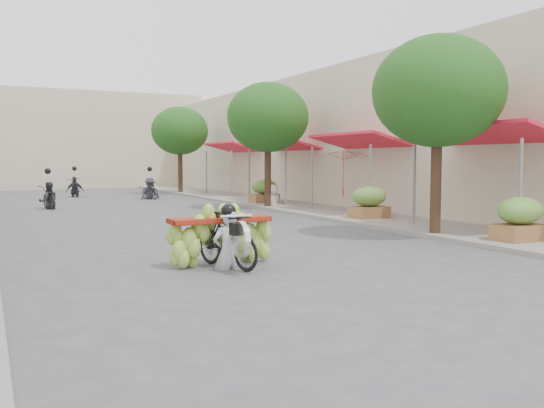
{
  "coord_description": "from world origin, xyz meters",
  "views": [
    {
      "loc": [
        -5.14,
        -7.53,
        2.01
      ],
      "look_at": [
        0.26,
        3.29,
        1.1
      ],
      "focal_mm": 38.0,
      "sensor_mm": 36.0,
      "label": 1
    }
  ],
  "objects": [
    {
      "name": "ground",
      "position": [
        0.0,
        0.0,
        0.0
      ],
      "size": [
        120.0,
        120.0,
        0.0
      ],
      "primitive_type": "plane",
      "color": "#525357",
      "rests_on": "ground"
    },
    {
      "name": "sidewalk_right",
      "position": [
        7.0,
        15.0,
        0.06
      ],
      "size": [
        4.0,
        60.0,
        0.12
      ],
      "primitive_type": "cube",
      "color": "gray",
      "rests_on": "ground"
    },
    {
      "name": "shophouse_row_right",
      "position": [
        11.99,
        14.0,
        3.0
      ],
      "size": [
        9.77,
        40.0,
        6.0
      ],
      "color": "beige",
      "rests_on": "ground"
    },
    {
      "name": "far_building",
      "position": [
        0.0,
        38.0,
        3.5
      ],
      "size": [
        20.0,
        6.0,
        7.0
      ],
      "primitive_type": "cube",
      "color": "beige",
      "rests_on": "ground"
    },
    {
      "name": "street_tree_near",
      "position": [
        5.4,
        4.0,
        3.78
      ],
      "size": [
        3.4,
        3.4,
        5.25
      ],
      "color": "#3A2719",
      "rests_on": "ground"
    },
    {
      "name": "street_tree_mid",
      "position": [
        5.4,
        14.0,
        3.78
      ],
      "size": [
        3.4,
        3.4,
        5.25
      ],
      "color": "#3A2719",
      "rests_on": "ground"
    },
    {
      "name": "street_tree_far",
      "position": [
        5.4,
        26.0,
        3.78
      ],
      "size": [
        3.4,
        3.4,
        5.25
      ],
      "color": "#3A2719",
      "rests_on": "ground"
    },
    {
      "name": "produce_crate_near",
      "position": [
        6.2,
        2.0,
        0.71
      ],
      "size": [
        1.2,
        0.88,
        1.16
      ],
      "color": "brown",
      "rests_on": "ground"
    },
    {
      "name": "produce_crate_mid",
      "position": [
        6.2,
        8.0,
        0.71
      ],
      "size": [
        1.2,
        0.88,
        1.16
      ],
      "color": "brown",
      "rests_on": "ground"
    },
    {
      "name": "produce_crate_far",
      "position": [
        6.2,
        16.0,
        0.71
      ],
      "size": [
        1.2,
        0.88,
        1.16
      ],
      "color": "brown",
      "rests_on": "ground"
    },
    {
      "name": "banana_motorbike",
      "position": [
        -1.13,
        2.52,
        0.68
      ],
      "size": [
        2.2,
        1.91,
        2.04
      ],
      "color": "black",
      "rests_on": "ground"
    },
    {
      "name": "market_umbrella",
      "position": [
        6.03,
        9.24,
        2.43
      ],
      "size": [
        1.87,
        1.87,
        1.66
      ],
      "rotation": [
        0.0,
        0.0,
        0.02
      ],
      "color": "#AE2D17",
      "rests_on": "ground"
    },
    {
      "name": "pedestrian",
      "position": [
        6.3,
        15.24,
        0.95
      ],
      "size": [
        0.87,
        0.58,
        1.66
      ],
      "rotation": [
        0.0,
        0.0,
        3.27
      ],
      "color": "white",
      "rests_on": "ground"
    },
    {
      "name": "bg_motorbike_a",
      "position": [
        -2.81,
        18.04,
        0.73
      ],
      "size": [
        0.85,
        1.76,
        1.95
      ],
      "color": "black",
      "rests_on": "ground"
    },
    {
      "name": "bg_motorbike_b",
      "position": [
        2.5,
        22.02,
        0.87
      ],
      "size": [
        1.17,
        1.63,
        1.95
      ],
      "color": "black",
      "rests_on": "ground"
    },
    {
      "name": "bg_motorbike_c",
      "position": [
        -0.71,
        25.9,
        0.77
      ],
      "size": [
        0.99,
        1.81,
        1.95
      ],
      "color": "black",
      "rests_on": "ground"
    }
  ]
}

